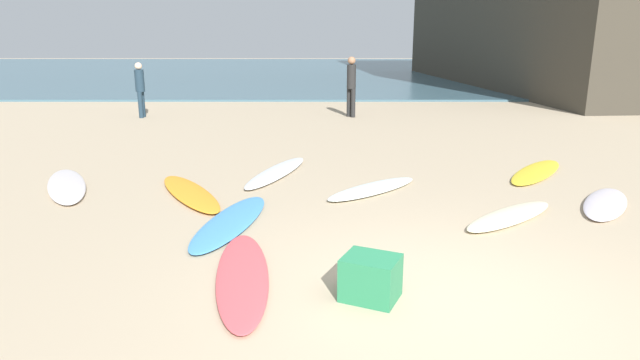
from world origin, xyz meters
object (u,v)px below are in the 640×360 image
Objects in this scene: surfboard_1 at (511,216)px; surfboard_2 at (244,275)px; beach_cooler at (372,278)px; beachgoer_near at (141,87)px; beachgoer_mid at (353,83)px; surfboard_5 at (374,189)px; surfboard_8 at (607,204)px; surfboard_0 at (278,172)px; surfboard_6 at (232,222)px; surfboard_3 at (538,172)px; surfboard_7 at (191,193)px; surfboard_4 at (68,185)px.

surfboard_1 is 0.82× the size of surfboard_2.
surfboard_1 is at bearing 47.42° from beach_cooler.
beachgoer_mid is (6.53, 0.11, 0.11)m from beachgoer_near.
beachgoer_near is (-4.75, 11.62, 0.90)m from surfboard_2.
beach_cooler reaches higher than surfboard_2.
surfboard_5 is 3.74m from beach_cooler.
surfboard_8 is 4.78m from beach_cooler.
surfboard_0 is 1.49× the size of beachgoer_near.
surfboard_1 is 1.15× the size of beachgoer_near.
surfboard_2 is at bearing 161.76° from beach_cooler.
surfboard_1 is 0.83× the size of surfboard_6.
surfboard_6 is (-0.39, 1.69, 0.00)m from surfboard_2.
beachgoer_mid is at bearing 87.71° from beach_cooler.
beachgoer_near is at bearing -0.57° from surfboard_3.
surfboard_1 is at bearing -43.23° from surfboard_7.
surfboard_6 is at bearing 99.76° from surfboard_0.
beachgoer_mid is at bearing -148.75° from surfboard_4.
surfboard_7 reaches higher than surfboard_8.
beachgoer_near is (-4.76, 7.21, 0.89)m from surfboard_0.
surfboard_0 is at bearing 12.14° from surfboard_8.
beachgoer_mid is at bearing 41.02° from surfboard_7.
surfboard_4 is 1.45× the size of beachgoer_near.
surfboard_8 is 1.13× the size of beachgoer_near.
surfboard_7 is 4.70× the size of beach_cooler.
surfboard_1 is 3.85m from surfboard_6.
surfboard_0 is 2.75m from surfboard_6.
surfboard_6 is (-5.20, -2.78, 0.00)m from surfboard_3.
surfboard_7 is 1.31× the size of beachgoer_mid.
surfboard_0 is 5.40m from surfboard_8.
surfboard_4 is at bearing 42.90° from surfboard_3.
surfboard_8 is 9.86m from beachgoer_mid.
surfboard_2 is 1.24× the size of surfboard_8.
surfboard_7 is at bearing -75.39° from surfboard_2.
surfboard_6 is at bearing -95.32° from surfboard_5.
surfboard_6 is 5.52m from surfboard_8.
surfboard_5 reaches higher than surfboard_8.
surfboard_1 is 3.19m from beach_cooler.
surfboard_2 is 3.69m from surfboard_5.
surfboard_4 is at bearing -135.58° from surfboard_5.
surfboard_6 reaches higher than surfboard_3.
surfboard_2 is 4.91m from surfboard_4.
surfboard_1 is 1.72m from surfboard_8.
surfboard_0 is at bearing -51.69° from beachgoer_mid.
beachgoer_near is 3.27× the size of beach_cooler.
surfboard_2 is at bearing -157.21° from beachgoer_near.
beachgoer_mid is (3.04, 8.68, 1.01)m from surfboard_7.
surfboard_1 is 1.05× the size of beachgoer_mid.
beachgoer_near reaches higher than beach_cooler.
surfboard_7 is at bearing 65.02° from surfboard_0.
surfboard_6 is (-0.41, -2.72, -0.01)m from surfboard_0.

